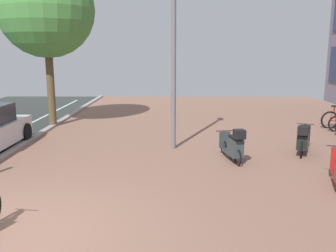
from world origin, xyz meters
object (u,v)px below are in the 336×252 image
Objects in this scene: street_tree at (46,9)px; scooter_mid at (233,146)px; lamp_post at (174,42)px; scooter_far at (303,140)px.

scooter_mid is at bearing -37.03° from street_tree.
scooter_mid is 3.60m from lamp_post.
scooter_mid is 2.35m from scooter_far.
lamp_post is 0.91× the size of street_tree.
street_tree reaches higher than scooter_far.
scooter_mid is 0.29× the size of lamp_post.
scooter_far is at bearing 19.93° from scooter_mid.
scooter_mid reaches higher than scooter_far.
scooter_mid is 0.26× the size of street_tree.
lamp_post is (-1.66, 1.41, 2.86)m from scooter_mid.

